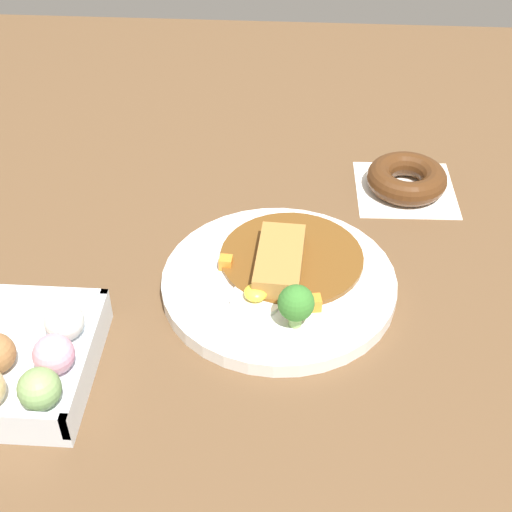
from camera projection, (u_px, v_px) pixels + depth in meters
name	position (u px, v px, depth m)	size (l,w,h in m)	color
ground_plane	(230.00, 290.00, 0.87)	(1.60, 1.60, 0.00)	brown
curry_plate	(280.00, 280.00, 0.86)	(0.27, 0.27, 0.07)	white
donut_box	(28.00, 363.00, 0.75)	(0.18, 0.13, 0.05)	silver
chocolate_ring_donut	(407.00, 179.00, 1.01)	(0.14, 0.14, 0.04)	white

